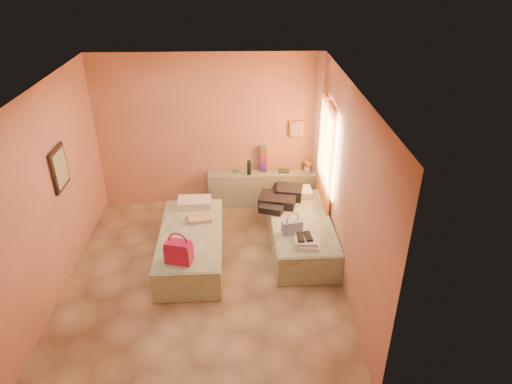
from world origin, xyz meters
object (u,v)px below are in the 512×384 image
at_px(green_book, 284,171).
at_px(blue_handbag, 292,227).
at_px(magenta_handbag, 179,251).
at_px(headboard_ledge, 264,188).
at_px(water_bottle, 249,168).
at_px(bed_left, 191,245).
at_px(bed_right, 300,233).
at_px(flower_vase, 307,165).
at_px(towel_stack, 308,242).

bearing_deg(green_book, blue_handbag, -81.10).
bearing_deg(blue_handbag, magenta_handbag, -170.00).
xyz_separation_m(headboard_ledge, water_bottle, (-0.27, -0.06, 0.46)).
bearing_deg(green_book, magenta_handbag, -114.03).
bearing_deg(headboard_ledge, bed_left, -125.22).
distance_m(headboard_ledge, bed_right, 1.50).
distance_m(bed_right, flower_vase, 1.57).
height_order(headboard_ledge, bed_right, headboard_ledge).
bearing_deg(magenta_handbag, towel_stack, 24.85).
bearing_deg(water_bottle, headboard_ledge, 11.87).
height_order(bed_left, flower_vase, flower_vase).
xyz_separation_m(bed_left, bed_right, (1.73, 0.30, 0.00)).
distance_m(bed_left, flower_vase, 2.71).
height_order(water_bottle, magenta_handbag, water_bottle).
height_order(bed_right, magenta_handbag, magenta_handbag).
xyz_separation_m(bed_left, blue_handbag, (1.54, -0.06, 0.35)).
distance_m(magenta_handbag, blue_handbag, 1.76).
height_order(headboard_ledge, flower_vase, flower_vase).
relative_size(bed_right, flower_vase, 7.70).
xyz_separation_m(headboard_ledge, towel_stack, (0.54, -2.11, 0.23)).
distance_m(bed_left, bed_right, 1.75).
distance_m(bed_left, magenta_handbag, 0.84).
relative_size(bed_left, water_bottle, 7.48).
xyz_separation_m(blue_handbag, towel_stack, (0.19, -0.35, -0.05)).
bearing_deg(towel_stack, flower_vase, 82.86).
distance_m(bed_left, blue_handbag, 1.58).
height_order(headboard_ledge, water_bottle, water_bottle).
bearing_deg(magenta_handbag, bed_right, 44.48).
bearing_deg(bed_right, water_bottle, 119.35).
height_order(water_bottle, blue_handbag, water_bottle).
bearing_deg(headboard_ledge, green_book, 4.26).
bearing_deg(magenta_handbag, blue_handbag, 37.30).
bearing_deg(magenta_handbag, green_book, 70.91).
distance_m(water_bottle, blue_handbag, 1.82).
xyz_separation_m(bed_right, flower_vase, (0.28, 1.45, 0.53)).
distance_m(headboard_ledge, magenta_handbag, 2.77).
relative_size(magenta_handbag, towel_stack, 1.02).
distance_m(headboard_ledge, bed_left, 2.08).
relative_size(bed_right, magenta_handbag, 5.59).
relative_size(magenta_handbag, blue_handbag, 1.17).
relative_size(flower_vase, blue_handbag, 0.85).
bearing_deg(bed_left, water_bottle, 59.21).
height_order(green_book, blue_handbag, blue_handbag).
xyz_separation_m(bed_left, towel_stack, (1.74, -0.41, 0.30)).
bearing_deg(flower_vase, blue_handbag, -104.39).
xyz_separation_m(headboard_ledge, bed_right, (0.52, -1.40, -0.08)).
xyz_separation_m(water_bottle, magenta_handbag, (-1.01, -2.37, -0.12)).
bearing_deg(magenta_handbag, flower_vase, 64.74).
bearing_deg(bed_left, magenta_handbag, -97.60).
relative_size(bed_left, bed_right, 1.00).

